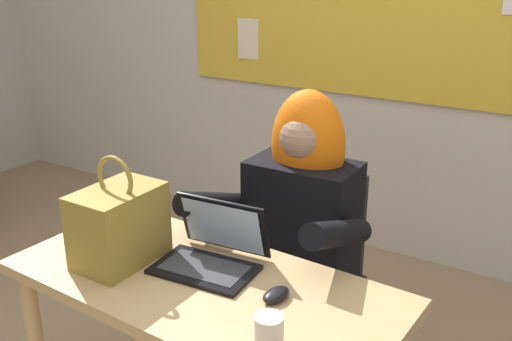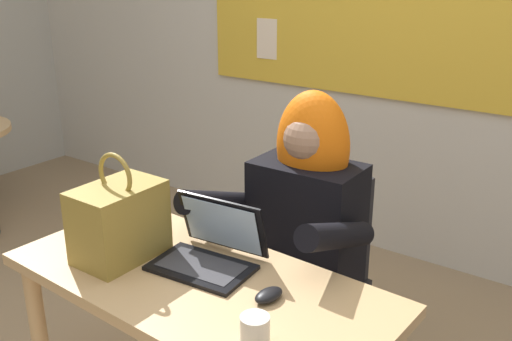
{
  "view_description": "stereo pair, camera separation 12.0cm",
  "coord_description": "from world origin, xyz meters",
  "px_view_note": "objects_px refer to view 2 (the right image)",
  "views": [
    {
      "loc": [
        1.25,
        -1.35,
        1.7
      ],
      "look_at": [
        0.24,
        0.25,
        1.02
      ],
      "focal_mm": 41.25,
      "sensor_mm": 36.0,
      "label": 1
    },
    {
      "loc": [
        1.35,
        -1.28,
        1.7
      ],
      "look_at": [
        0.24,
        0.25,
        1.02
      ],
      "focal_mm": 41.25,
      "sensor_mm": 36.0,
      "label": 2
    }
  ],
  "objects_px": {
    "laptop": "(210,250)",
    "handbag": "(119,221)",
    "coffee_mug": "(255,332)",
    "desk_main": "(199,306)",
    "computer_mouse": "(269,295)",
    "chair_at_desk": "(314,264)",
    "person_costumed": "(298,224)"
  },
  "relations": [
    {
      "from": "desk_main",
      "to": "coffee_mug",
      "type": "distance_m",
      "value": 0.43
    },
    {
      "from": "chair_at_desk",
      "to": "coffee_mug",
      "type": "distance_m",
      "value": 0.95
    },
    {
      "from": "person_costumed",
      "to": "laptop",
      "type": "height_order",
      "value": "person_costumed"
    },
    {
      "from": "laptop",
      "to": "computer_mouse",
      "type": "bearing_deg",
      "value": -18.98
    },
    {
      "from": "chair_at_desk",
      "to": "laptop",
      "type": "height_order",
      "value": "laptop"
    },
    {
      "from": "handbag",
      "to": "coffee_mug",
      "type": "bearing_deg",
      "value": -11.83
    },
    {
      "from": "person_costumed",
      "to": "computer_mouse",
      "type": "relative_size",
      "value": 11.91
    },
    {
      "from": "coffee_mug",
      "to": "person_costumed",
      "type": "bearing_deg",
      "value": 113.66
    },
    {
      "from": "chair_at_desk",
      "to": "handbag",
      "type": "height_order",
      "value": "handbag"
    },
    {
      "from": "computer_mouse",
      "to": "handbag",
      "type": "height_order",
      "value": "handbag"
    },
    {
      "from": "desk_main",
      "to": "chair_at_desk",
      "type": "bearing_deg",
      "value": 85.66
    },
    {
      "from": "chair_at_desk",
      "to": "handbag",
      "type": "bearing_deg",
      "value": -23.3
    },
    {
      "from": "handbag",
      "to": "laptop",
      "type": "bearing_deg",
      "value": 26.7
    },
    {
      "from": "laptop",
      "to": "chair_at_desk",
      "type": "bearing_deg",
      "value": 76.69
    },
    {
      "from": "laptop",
      "to": "handbag",
      "type": "relative_size",
      "value": 0.94
    },
    {
      "from": "desk_main",
      "to": "computer_mouse",
      "type": "xyz_separation_m",
      "value": [
        0.26,
        0.03,
        0.12
      ]
    },
    {
      "from": "chair_at_desk",
      "to": "coffee_mug",
      "type": "relative_size",
      "value": 9.35
    },
    {
      "from": "chair_at_desk",
      "to": "laptop",
      "type": "relative_size",
      "value": 2.49
    },
    {
      "from": "person_costumed",
      "to": "computer_mouse",
      "type": "xyz_separation_m",
      "value": [
        0.21,
        -0.51,
        0.02
      ]
    },
    {
      "from": "desk_main",
      "to": "person_costumed",
      "type": "xyz_separation_m",
      "value": [
        0.05,
        0.54,
        0.1
      ]
    },
    {
      "from": "laptop",
      "to": "coffee_mug",
      "type": "height_order",
      "value": "laptop"
    },
    {
      "from": "desk_main",
      "to": "laptop",
      "type": "distance_m",
      "value": 0.19
    },
    {
      "from": "computer_mouse",
      "to": "chair_at_desk",
      "type": "bearing_deg",
      "value": 116.49
    },
    {
      "from": "chair_at_desk",
      "to": "laptop",
      "type": "xyz_separation_m",
      "value": [
        -0.08,
        -0.57,
        0.28
      ]
    },
    {
      "from": "chair_at_desk",
      "to": "person_costumed",
      "type": "distance_m",
      "value": 0.26
    },
    {
      "from": "desk_main",
      "to": "computer_mouse",
      "type": "bearing_deg",
      "value": 5.9
    },
    {
      "from": "person_costumed",
      "to": "coffee_mug",
      "type": "height_order",
      "value": "person_costumed"
    },
    {
      "from": "computer_mouse",
      "to": "coffee_mug",
      "type": "xyz_separation_m",
      "value": [
        0.1,
        -0.21,
        0.03
      ]
    },
    {
      "from": "person_costumed",
      "to": "handbag",
      "type": "xyz_separation_m",
      "value": [
        -0.36,
        -0.58,
        0.14
      ]
    },
    {
      "from": "desk_main",
      "to": "coffee_mug",
      "type": "height_order",
      "value": "coffee_mug"
    },
    {
      "from": "laptop",
      "to": "handbag",
      "type": "bearing_deg",
      "value": -158.57
    },
    {
      "from": "person_costumed",
      "to": "coffee_mug",
      "type": "distance_m",
      "value": 0.79
    }
  ]
}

